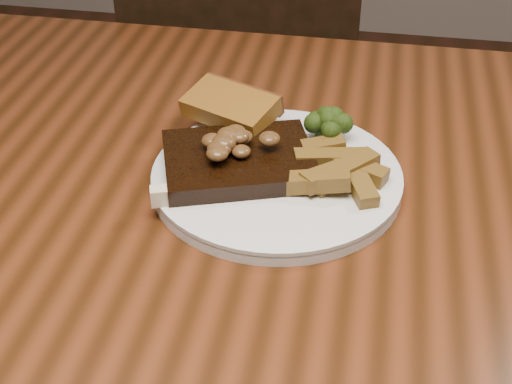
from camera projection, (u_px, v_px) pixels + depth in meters
dining_table at (269, 297)px, 0.74m from camera, size 1.60×0.90×0.75m
chair_far at (238, 128)px, 1.41m from camera, size 0.48×0.48×0.83m
plate at (277, 179)px, 0.74m from camera, size 0.26×0.26×0.01m
steak at (239, 162)px, 0.74m from camera, size 0.18×0.16×0.02m
steak_bone at (228, 193)px, 0.70m from camera, size 0.15×0.06×0.02m
mushroom_pile at (236, 138)px, 0.73m from camera, size 0.07×0.07×0.03m
garlic_bread at (230, 122)px, 0.80m from camera, size 0.11×0.09×0.02m
potato_wedges at (331, 168)px, 0.73m from camera, size 0.10×0.10×0.02m
broccoli_cluster at (325, 124)px, 0.78m from camera, size 0.06×0.06×0.04m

